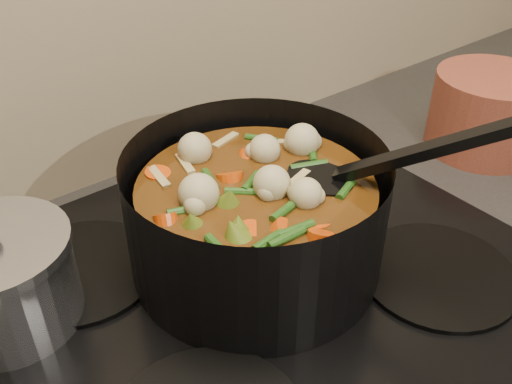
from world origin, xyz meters
TOP-DOWN VIEW (x-y plane):
  - stovetop at (0.00, 1.93)m, footprint 0.62×0.54m
  - stockpot at (0.01, 1.95)m, footprint 0.37×0.38m
  - saucepan at (-0.24, 2.04)m, footprint 0.15×0.15m
  - terracotta_crock at (0.49, 1.96)m, footprint 0.18×0.18m

SIDE VIEW (x-z plane):
  - stovetop at x=0.00m, z-range 0.91..0.93m
  - terracotta_crock at x=0.49m, z-range 0.91..1.03m
  - saucepan at x=-0.24m, z-range 0.92..1.04m
  - stockpot at x=0.01m, z-range 0.89..1.10m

